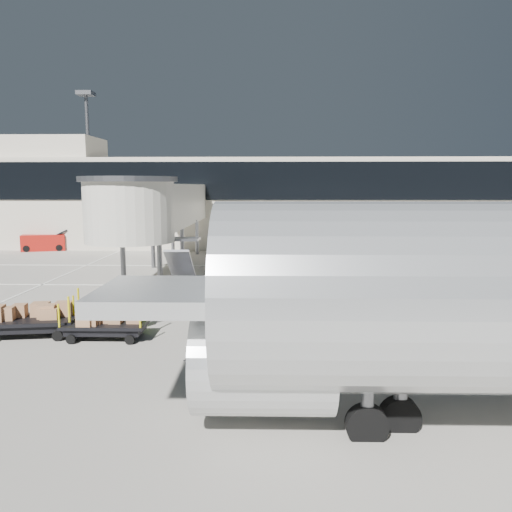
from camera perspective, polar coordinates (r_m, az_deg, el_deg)
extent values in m
plane|color=#A39E92|center=(19.60, -7.24, -8.57)|extent=(140.00, 140.00, 0.00)
cube|color=silver|center=(21.51, -6.43, -7.03)|extent=(40.00, 0.15, 0.02)
cube|color=silver|center=(28.27, -4.47, -3.36)|extent=(40.00, 0.15, 0.02)
cube|color=silver|center=(35.13, -3.28, -1.12)|extent=(40.00, 0.15, 0.02)
cube|color=silver|center=(29.26, 7.52, -3.02)|extent=(0.15, 30.00, 0.02)
cube|color=silver|center=(31.85, -22.49, -2.67)|extent=(0.15, 30.00, 0.02)
cube|color=beige|center=(48.68, -1.93, 6.15)|extent=(64.00, 12.00, 8.00)
cube|color=black|center=(42.62, -2.44, 8.57)|extent=(64.00, 0.12, 3.20)
cube|color=beige|center=(51.17, -23.08, 11.22)|extent=(10.00, 6.00, 2.00)
cylinder|color=slate|center=(55.91, -18.53, 9.57)|extent=(0.36, 0.36, 15.00)
cube|color=slate|center=(56.67, -18.88, 17.16)|extent=(1.60, 1.60, 0.40)
cube|color=beige|center=(34.30, -10.19, 5.75)|extent=(3.00, 18.00, 2.80)
cylinder|color=beige|center=(25.56, -14.28, 4.91)|extent=(4.40, 4.40, 3.00)
cylinder|color=slate|center=(25.53, -14.40, 8.49)|extent=(4.80, 4.80, 0.25)
cylinder|color=slate|center=(28.03, -14.94, -0.72)|extent=(0.28, 0.28, 2.90)
cylinder|color=slate|center=(27.53, -10.94, -0.75)|extent=(0.28, 0.28, 2.90)
cylinder|color=slate|center=(34.74, -11.69, 1.02)|extent=(0.28, 0.28, 2.90)
cylinder|color=slate|center=(34.34, -8.44, 1.02)|extent=(0.28, 0.28, 2.90)
cylinder|color=slate|center=(41.54, -9.49, 2.20)|extent=(0.28, 0.28, 2.90)
cylinder|color=slate|center=(41.20, -6.76, 2.21)|extent=(0.28, 0.28, 2.90)
cube|color=slate|center=(24.55, -8.72, -4.61)|extent=(1.40, 2.60, 0.50)
cube|color=slate|center=(24.87, -8.54, -1.27)|extent=(1.20, 2.60, 2.06)
cube|color=slate|center=(26.07, -8.06, 1.93)|extent=(1.40, 1.20, 0.12)
cube|color=#9C140E|center=(26.76, 4.86, -2.93)|extent=(2.34, 1.33, 0.56)
cube|color=white|center=(26.86, 6.62, -2.11)|extent=(0.77, 1.09, 0.32)
cube|color=black|center=(26.56, 3.50, -1.78)|extent=(0.22, 0.93, 0.83)
cylinder|color=black|center=(26.10, 3.49, -3.67)|extent=(0.62, 0.30, 0.59)
cylinder|color=black|center=(27.27, 3.10, -3.16)|extent=(0.62, 0.30, 0.59)
cylinder|color=black|center=(26.37, 6.68, -3.59)|extent=(0.62, 0.30, 0.59)
cylinder|color=black|center=(27.52, 6.15, -3.09)|extent=(0.62, 0.30, 0.59)
cube|color=black|center=(27.45, 11.21, -2.81)|extent=(2.84, 1.68, 0.11)
cube|color=black|center=(27.48, 11.20, -3.14)|extent=(2.55, 1.44, 0.22)
cube|color=black|center=(27.45, 7.74, -3.02)|extent=(0.63, 0.15, 0.07)
cylinder|color=black|center=(26.90, 9.23, -3.72)|extent=(0.32, 0.16, 0.30)
cylinder|color=black|center=(28.08, 9.22, -3.23)|extent=(0.32, 0.16, 0.30)
cylinder|color=black|center=(26.98, 13.24, -3.80)|extent=(0.32, 0.16, 0.30)
cylinder|color=black|center=(28.16, 13.06, -3.30)|extent=(0.32, 0.16, 0.30)
cylinder|color=black|center=(26.76, 8.52, -2.15)|extent=(0.06, 0.06, 0.81)
cylinder|color=black|center=(27.95, 8.54, -1.72)|extent=(0.06, 0.06, 0.81)
cylinder|color=black|center=(26.87, 14.03, -2.26)|extent=(0.06, 0.06, 0.81)
cylinder|color=black|center=(28.05, 13.82, -1.82)|extent=(0.06, 0.06, 0.81)
cube|color=#111636|center=(27.16, 13.16, -2.58)|extent=(0.49, 0.35, 0.27)
cube|color=olive|center=(27.10, 10.78, -2.50)|extent=(0.42, 0.34, 0.30)
cube|color=#4F5055|center=(27.64, 11.30, -2.22)|extent=(0.35, 0.36, 0.38)
cube|color=#4F5055|center=(27.75, 12.71, -2.27)|extent=(0.48, 0.29, 0.34)
cube|color=#111636|center=(27.64, 9.21, -2.26)|extent=(0.50, 0.29, 0.30)
cube|color=#111636|center=(27.23, 10.44, -2.38)|extent=(0.42, 0.40, 0.36)
cube|color=#111636|center=(27.73, 9.94, -2.15)|extent=(0.43, 0.38, 0.39)
cube|color=#111636|center=(27.40, 10.34, -2.32)|extent=(0.41, 0.36, 0.35)
cube|color=#111636|center=(27.64, 9.49, -2.16)|extent=(0.51, 0.41, 0.40)
cube|color=black|center=(19.28, -16.76, -7.43)|extent=(3.01, 1.51, 0.12)
cube|color=black|center=(19.33, -16.74, -7.95)|extent=(2.71, 1.28, 0.25)
cube|color=black|center=(19.97, -21.85, -7.59)|extent=(0.70, 0.08, 0.08)
cylinder|color=black|center=(19.13, -20.39, -8.91)|extent=(0.34, 0.14, 0.34)
cylinder|color=black|center=(20.34, -18.97, -7.84)|extent=(0.34, 0.14, 0.34)
cylinder|color=black|center=(18.46, -14.23, -9.26)|extent=(0.34, 0.14, 0.34)
cylinder|color=black|center=(19.71, -13.16, -8.11)|extent=(0.34, 0.14, 0.34)
cylinder|color=#D9CB0B|center=(19.06, -21.61, -6.44)|extent=(0.07, 0.07, 0.90)
cylinder|color=#D9CB0B|center=(20.27, -20.12, -5.51)|extent=(0.07, 0.07, 0.90)
cylinder|color=#D9CB0B|center=(18.14, -13.12, -6.80)|extent=(0.07, 0.07, 0.90)
cylinder|color=#D9CB0B|center=(19.41, -12.12, -5.79)|extent=(0.07, 0.07, 0.90)
cube|color=#976A49|center=(19.37, -16.89, -6.39)|extent=(0.52, 0.38, 0.52)
cube|color=#976A49|center=(18.74, -14.61, -7.05)|extent=(0.43, 0.54, 0.35)
cube|color=#976A49|center=(19.30, -19.05, -6.62)|extent=(0.58, 0.40, 0.47)
cube|color=#976A49|center=(19.38, -13.51, -6.42)|extent=(0.44, 0.48, 0.41)
cube|color=#976A49|center=(19.63, -19.06, -6.25)|extent=(0.63, 0.36, 0.55)
cube|color=#976A49|center=(18.60, -15.67, -7.05)|extent=(0.61, 0.41, 0.44)
cube|color=#976A49|center=(19.67, -18.67, -6.48)|extent=(0.47, 0.45, 0.37)
cube|color=black|center=(20.57, -24.45, -6.66)|extent=(3.59, 2.17, 0.14)
cube|color=black|center=(20.62, -24.42, -7.20)|extent=(3.22, 1.87, 0.28)
cylinder|color=black|center=(21.75, -26.78, -7.19)|extent=(0.40, 0.21, 0.38)
cylinder|color=black|center=(19.65, -21.72, -8.47)|extent=(0.40, 0.21, 0.38)
cylinder|color=black|center=(21.07, -20.68, -7.32)|extent=(0.40, 0.21, 0.38)
cylinder|color=#D9CB0B|center=(19.31, -20.60, -5.83)|extent=(0.08, 0.08, 1.01)
cylinder|color=#D9CB0B|center=(20.75, -19.62, -4.84)|extent=(0.08, 0.08, 1.01)
cube|color=#976A49|center=(19.71, -22.46, -6.07)|extent=(0.77, 0.66, 0.60)
cube|color=#976A49|center=(21.20, -26.09, -5.50)|extent=(0.71, 0.69, 0.47)
cube|color=#976A49|center=(21.20, -27.20, -5.47)|extent=(0.78, 0.52, 0.54)
cube|color=#976A49|center=(20.71, -25.13, -5.77)|extent=(0.55, 0.48, 0.45)
cube|color=#976A49|center=(20.82, -24.65, -5.52)|extent=(0.69, 0.70, 0.55)
cube|color=#976A49|center=(20.07, -24.21, -6.18)|extent=(0.79, 0.63, 0.42)
cube|color=#976A49|center=(20.66, -24.60, -5.75)|extent=(0.77, 0.54, 0.46)
imported|color=#9FFF1A|center=(20.18, -13.20, -5.74)|extent=(0.65, 0.46, 1.70)
cube|color=white|center=(31.87, 10.88, -0.50)|extent=(3.25, 4.63, 1.39)
cube|color=white|center=(33.77, 11.61, -0.51)|extent=(1.72, 1.09, 0.80)
cube|color=black|center=(32.00, 10.97, 0.18)|extent=(2.65, 3.15, 0.55)
cylinder|color=black|center=(30.81, 8.70, -1.93)|extent=(0.43, 0.64, 0.61)
cylinder|color=black|center=(30.42, 11.79, -2.14)|extent=(0.43, 0.64, 0.61)
cylinder|color=black|center=(33.54, 10.00, -1.15)|extent=(0.43, 0.64, 0.61)
cylinder|color=black|center=(33.18, 12.84, -1.33)|extent=(0.43, 0.64, 0.61)
cube|color=#9C140E|center=(47.12, -23.07, 1.43)|extent=(3.84, 2.42, 1.41)
cube|color=black|center=(46.82, -21.20, 2.59)|extent=(1.22, 1.51, 0.50)
cylinder|color=black|center=(46.74, -24.75, 0.77)|extent=(0.61, 0.38, 0.56)
cylinder|color=black|center=(48.03, -24.48, 0.96)|extent=(0.61, 0.38, 0.56)
cylinder|color=black|center=(46.34, -21.56, 0.89)|extent=(0.61, 0.38, 0.56)
cylinder|color=black|center=(47.63, -21.37, 1.07)|extent=(0.61, 0.38, 0.56)
cube|color=silver|center=(11.25, 8.88, -4.54)|extent=(10.50, 3.01, 0.37)
cylinder|color=silver|center=(11.58, 0.81, -11.92)|extent=(3.16, 2.43, 2.41)
cube|color=silver|center=(11.29, 0.82, -7.42)|extent=(0.84, 0.27, 1.15)
cylinder|color=slate|center=(12.37, 16.14, -16.14)|extent=(0.31, 0.31, 1.15)
cylinder|color=black|center=(12.48, 16.10, -17.24)|extent=(0.95, 0.34, 0.94)
cylinder|color=slate|center=(11.70, 12.62, -16.05)|extent=(0.29, 0.29, 1.68)
cylinder|color=black|center=(11.93, 12.54, -18.35)|extent=(0.95, 0.34, 0.94)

